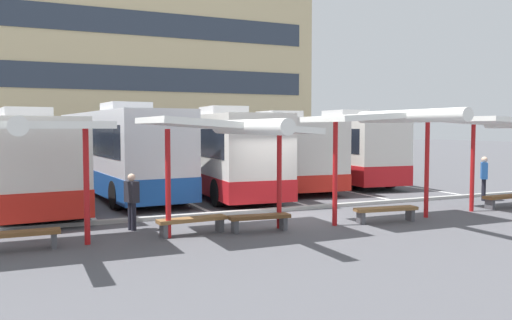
% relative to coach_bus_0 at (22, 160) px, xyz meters
% --- Properties ---
extents(ground_plane, '(160.00, 160.00, 0.00)m').
position_rel_coach_bus_0_xyz_m(ground_plane, '(7.56, -6.80, -1.61)').
color(ground_plane, '#515156').
extents(terminal_building, '(32.56, 10.11, 19.82)m').
position_rel_coach_bus_0_xyz_m(terminal_building, '(7.60, 24.91, 6.95)').
color(terminal_building, '#D1BC8C').
rests_on(terminal_building, ground).
extents(coach_bus_0, '(3.69, 12.34, 3.51)m').
position_rel_coach_bus_0_xyz_m(coach_bus_0, '(0.00, 0.00, 0.00)').
color(coach_bus_0, silver).
rests_on(coach_bus_0, ground).
extents(coach_bus_1, '(3.67, 12.51, 3.82)m').
position_rel_coach_bus_0_xyz_m(coach_bus_1, '(3.74, 1.77, 0.16)').
color(coach_bus_1, silver).
rests_on(coach_bus_1, ground).
extents(coach_bus_2, '(3.15, 12.25, 3.69)m').
position_rel_coach_bus_0_xyz_m(coach_bus_2, '(7.71, 0.68, 0.10)').
color(coach_bus_2, silver).
rests_on(coach_bus_2, ground).
extents(coach_bus_3, '(3.41, 12.14, 3.59)m').
position_rel_coach_bus_0_xyz_m(coach_bus_3, '(11.22, 2.46, 0.06)').
color(coach_bus_3, silver).
rests_on(coach_bus_3, ground).
extents(coach_bus_4, '(3.25, 10.56, 3.68)m').
position_rel_coach_bus_0_xyz_m(coach_bus_4, '(14.83, 2.17, 0.09)').
color(coach_bus_4, silver).
rests_on(coach_bus_4, ground).
extents(lane_stripe_1, '(0.16, 14.00, 0.01)m').
position_rel_coach_bus_0_xyz_m(lane_stripe_1, '(1.98, 1.38, -1.61)').
color(lane_stripe_1, white).
rests_on(lane_stripe_1, ground).
extents(lane_stripe_2, '(0.16, 14.00, 0.01)m').
position_rel_coach_bus_0_xyz_m(lane_stripe_2, '(5.70, 1.38, -1.61)').
color(lane_stripe_2, white).
rests_on(lane_stripe_2, ground).
extents(lane_stripe_3, '(0.16, 14.00, 0.01)m').
position_rel_coach_bus_0_xyz_m(lane_stripe_3, '(9.42, 1.38, -1.61)').
color(lane_stripe_3, white).
rests_on(lane_stripe_3, ground).
extents(lane_stripe_4, '(0.16, 14.00, 0.01)m').
position_rel_coach_bus_0_xyz_m(lane_stripe_4, '(13.14, 1.38, -1.61)').
color(lane_stripe_4, white).
rests_on(lane_stripe_4, ground).
extents(lane_stripe_5, '(0.16, 14.00, 0.01)m').
position_rel_coach_bus_0_xyz_m(lane_stripe_5, '(16.86, 1.38, -1.61)').
color(lane_stripe_5, white).
rests_on(lane_stripe_5, ground).
extents(waiting_shelter_0, '(3.91, 4.78, 3.04)m').
position_rel_coach_bus_0_xyz_m(waiting_shelter_0, '(-0.07, -8.40, 1.21)').
color(waiting_shelter_0, red).
rests_on(waiting_shelter_0, ground).
extents(bench_0, '(1.69, 0.42, 0.45)m').
position_rel_coach_bus_0_xyz_m(bench_0, '(-0.07, -8.15, -1.27)').
color(bench_0, brown).
rests_on(bench_0, ground).
extents(waiting_shelter_1, '(4.18, 5.21, 3.10)m').
position_rel_coach_bus_0_xyz_m(waiting_shelter_1, '(4.97, -8.45, 1.20)').
color(waiting_shelter_1, red).
rests_on(waiting_shelter_1, ground).
extents(bench_1, '(1.92, 0.58, 0.45)m').
position_rel_coach_bus_0_xyz_m(bench_1, '(4.07, -8.00, -1.27)').
color(bench_1, brown).
rests_on(bench_1, ground).
extents(bench_2, '(1.74, 0.56, 0.45)m').
position_rel_coach_bus_0_xyz_m(bench_2, '(5.87, -8.35, -1.27)').
color(bench_2, brown).
rests_on(bench_2, ground).
extents(waiting_shelter_2, '(4.38, 4.47, 3.38)m').
position_rel_coach_bus_0_xyz_m(waiting_shelter_2, '(9.89, -8.73, 1.48)').
color(waiting_shelter_2, red).
rests_on(waiting_shelter_2, ground).
extents(bench_3, '(2.01, 0.64, 0.45)m').
position_rel_coach_bus_0_xyz_m(bench_3, '(9.89, -8.65, -1.27)').
color(bench_3, brown).
rests_on(bench_3, ground).
extents(bench_4, '(1.76, 0.46, 0.45)m').
position_rel_coach_bus_0_xyz_m(bench_4, '(15.47, -8.09, -1.27)').
color(bench_4, brown).
rests_on(bench_4, ground).
extents(platform_kerb, '(44.00, 0.24, 0.12)m').
position_rel_coach_bus_0_xyz_m(platform_kerb, '(7.56, -5.49, -1.55)').
color(platform_kerb, '#ADADA8').
rests_on(platform_kerb, ground).
extents(waiting_passenger_1, '(0.37, 0.50, 1.57)m').
position_rel_coach_bus_0_xyz_m(waiting_passenger_1, '(2.72, -6.80, -0.71)').
color(waiting_passenger_1, black).
rests_on(waiting_passenger_1, ground).
extents(waiting_passenger_3, '(0.49, 0.51, 1.71)m').
position_rel_coach_bus_0_xyz_m(waiting_passenger_3, '(16.29, -6.40, -0.62)').
color(waiting_passenger_3, black).
rests_on(waiting_passenger_3, ground).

